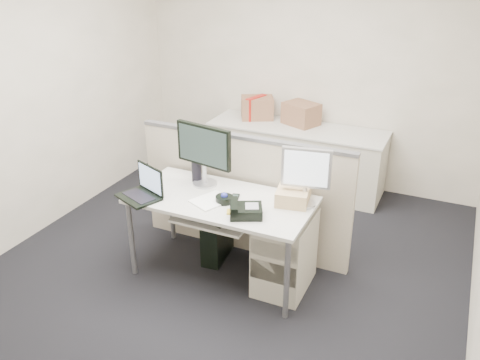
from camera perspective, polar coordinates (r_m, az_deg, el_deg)
The scene contains 26 objects.
floor at distance 4.55m, azimuth -1.95°, elevation -10.36°, with size 4.00×4.50×0.01m, color black.
wall_back at distance 5.95m, azimuth 7.74°, elevation 12.38°, with size 4.00×0.02×2.70m, color beige.
wall_left at distance 5.11m, azimuth -22.97°, elevation 8.56°, with size 0.02×4.50×2.70m, color beige.
desk at distance 4.20m, azimuth -2.08°, elevation -2.88°, with size 1.50×0.75×0.73m.
keyboard_tray at distance 4.08m, azimuth -3.20°, elevation -4.51°, with size 0.62×0.32×0.02m, color silver.
drawer_pedestal at distance 4.22m, azimuth 5.06°, elevation -8.11°, with size 0.40×0.55×0.65m, color beige.
cubicle_partition at distance 4.61m, azimuth 0.41°, elevation -1.79°, with size 2.00×0.06×1.10m, color #AAA38A.
back_counter at distance 5.95m, azimuth 6.27°, elevation 2.45°, with size 2.00×0.60×0.72m, color beige.
monitor_main at distance 4.31m, azimuth -4.06°, elevation 2.75°, with size 0.54×0.21×0.54m, color black.
monitor_small at distance 4.00m, azimuth 7.39°, elevation 0.27°, with size 0.39×0.19×0.48m, color #B7B7BC.
laptop at distance 4.19m, azimuth -11.45°, elevation -0.47°, with size 0.34×0.26×0.26m, color black.
trackball at distance 4.09m, azimuth -1.78°, elevation -2.17°, with size 0.14×0.14×0.05m, color black.
desk_phone at distance 3.89m, azimuth 0.68°, elevation -3.51°, with size 0.25×0.20×0.08m, color black.
paper_stack at distance 4.12m, azimuth -3.26°, elevation -2.32°, with size 0.23×0.30×0.01m, color white.
sticky_pad at distance 3.95m, azimuth -0.91°, elevation -3.58°, with size 0.08×0.08×0.01m, color gold.
travel_mug at distance 4.45m, azimuth -4.89°, elevation 1.01°, with size 0.09×0.09×0.19m, color black.
banana at distance 3.93m, azimuth 0.59°, elevation -3.49°, with size 0.19×0.05×0.04m, color #F7F538.
cellphone at distance 4.16m, azimuth -0.55°, elevation -1.97°, with size 0.06×0.12×0.02m, color black.
manila_folders at distance 4.12m, azimuth 6.02°, elevation -1.62°, with size 0.25×0.32×0.12m, color #DDB686.
keyboard at distance 4.12m, azimuth -3.57°, elevation -3.83°, with size 0.45×0.16×0.03m, color black.
pc_tower_desk at distance 4.65m, azimuth -2.55°, elevation -6.64°, with size 0.16×0.41×0.38m, color black.
pc_tower_spare_dark at distance 6.64m, azimuth -5.44°, elevation 3.70°, with size 0.20×0.49×0.46m, color black.
pc_tower_spare_silver at distance 6.77m, azimuth -7.27°, elevation 3.68°, with size 0.16×0.40×0.38m, color #B7B7BC.
cardboard_box_left at distance 6.07m, azimuth 1.94°, elevation 8.03°, with size 0.37×0.28×0.28m, color #875E42.
cardboard_box_right at distance 5.89m, azimuth 6.87°, elevation 7.30°, with size 0.37×0.29×0.27m, color #875E42.
red_binder at distance 6.05m, azimuth 1.82°, elevation 8.03°, with size 0.07×0.31×0.29m, color #B51811.
Camera 1 is at (1.68, -3.31, 2.62)m, focal length 38.00 mm.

